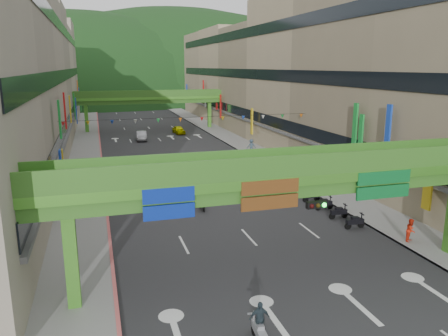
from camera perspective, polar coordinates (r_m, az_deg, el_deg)
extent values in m
cube|color=#28282B|center=(65.83, -7.92, 3.15)|extent=(18.00, 140.00, 0.02)
cube|color=gray|center=(65.15, -17.53, 2.61)|extent=(4.00, 140.00, 0.15)
cube|color=gray|center=(68.28, 1.26, 3.68)|extent=(4.00, 140.00, 0.15)
cube|color=#CC5959|center=(65.13, -15.86, 2.73)|extent=(0.20, 140.00, 0.18)
cube|color=gray|center=(67.73, -0.28, 3.62)|extent=(0.20, 140.00, 0.18)
cube|color=#9E937F|center=(64.88, -25.30, 10.32)|extent=(12.00, 95.00, 19.00)
cube|color=black|center=(64.64, -19.52, 6.09)|extent=(0.08, 90.25, 1.40)
cube|color=black|center=(64.25, -19.93, 11.40)|extent=(0.08, 90.25, 1.40)
cube|color=black|center=(64.42, -20.37, 16.72)|extent=(0.08, 90.25, 1.40)
cube|color=gray|center=(70.21, 7.66, 11.57)|extent=(12.00, 95.00, 19.00)
cube|color=black|center=(68.33, 2.85, 7.17)|extent=(0.08, 90.25, 1.40)
cube|color=black|center=(67.97, 2.91, 12.21)|extent=(0.08, 90.25, 1.40)
cube|color=black|center=(68.13, 2.97, 17.26)|extent=(0.08, 90.25, 1.40)
cube|color=#4C9E2D|center=(22.96, 8.50, -1.09)|extent=(28.00, 2.20, 0.50)
cube|color=#387223|center=(23.12, 8.45, -2.53)|extent=(28.00, 1.76, 0.70)
cube|color=#4C9E2D|center=(22.10, -19.29, -11.51)|extent=(0.60, 0.60, 4.80)
cube|color=#387223|center=(21.87, 9.71, 0.30)|extent=(28.00, 0.12, 1.10)
cube|color=#387223|center=(23.71, 7.52, 1.37)|extent=(28.00, 0.12, 1.10)
cube|color=navy|center=(20.28, -7.20, -4.75)|extent=(2.40, 0.12, 1.50)
cube|color=#593314|center=(21.59, 6.03, -3.60)|extent=(3.00, 0.12, 1.50)
cube|color=#0C5926|center=(24.74, 20.10, -2.17)|extent=(3.20, 0.12, 1.50)
cube|color=black|center=(22.69, 12.00, -4.70)|extent=(1.10, 0.28, 0.35)
cube|color=#4C9E2D|center=(79.91, -9.70, 8.99)|extent=(28.00, 2.20, 0.50)
cube|color=#387223|center=(79.96, -9.68, 8.56)|extent=(28.00, 1.76, 0.70)
cube|color=#4C9E2D|center=(79.67, -17.52, 6.14)|extent=(0.60, 0.60, 4.80)
cube|color=#4C9E2D|center=(82.25, -1.93, 6.94)|extent=(0.60, 0.60, 4.80)
cube|color=#387223|center=(78.83, -9.63, 9.52)|extent=(28.00, 0.12, 1.10)
cube|color=#387223|center=(80.89, -9.81, 9.60)|extent=(28.00, 0.12, 1.10)
ellipsoid|color=#1C4419|center=(174.61, -18.43, 8.81)|extent=(168.00, 140.00, 112.00)
ellipsoid|color=#1C4419|center=(197.51, -6.45, 9.82)|extent=(208.00, 176.00, 128.00)
cylinder|color=black|center=(45.45, -4.31, 6.64)|extent=(26.00, 0.03, 0.03)
cone|color=red|center=(44.58, -20.28, 5.41)|extent=(0.36, 0.36, 0.40)
cone|color=gold|center=(44.48, -17.35, 5.62)|extent=(0.36, 0.36, 0.40)
cone|color=#193FB2|center=(44.51, -14.42, 5.80)|extent=(0.36, 0.36, 0.40)
cone|color=silver|center=(44.64, -11.49, 5.98)|extent=(0.36, 0.36, 0.40)
cone|color=#198C33|center=(44.89, -8.59, 6.13)|extent=(0.36, 0.36, 0.40)
cone|color=orange|center=(45.26, -5.72, 6.27)|extent=(0.36, 0.36, 0.40)
cone|color=red|center=(45.73, -2.91, 6.39)|extent=(0.36, 0.36, 0.40)
cone|color=gold|center=(46.31, -0.16, 6.49)|extent=(0.36, 0.36, 0.40)
cone|color=#193FB2|center=(46.99, 2.52, 6.58)|extent=(0.36, 0.36, 0.40)
cone|color=silver|center=(47.77, 5.12, 6.64)|extent=(0.36, 0.36, 0.40)
cone|color=#198C33|center=(48.65, 7.63, 6.70)|extent=(0.36, 0.36, 0.40)
cone|color=orange|center=(49.61, 10.05, 6.74)|extent=(0.36, 0.36, 0.40)
cube|color=black|center=(35.77, -5.34, -4.45)|extent=(0.45, 1.32, 0.35)
cube|color=black|center=(35.70, -5.35, -4.07)|extent=(0.34, 0.57, 0.18)
cube|color=black|center=(36.14, -5.59, -3.45)|extent=(0.55, 0.10, 0.06)
cylinder|color=black|center=(36.37, -5.56, -4.65)|extent=(0.14, 0.51, 0.50)
cylinder|color=black|center=(35.36, -5.09, -5.17)|extent=(0.14, 0.51, 0.50)
imported|color=#455362|center=(35.58, -5.36, -3.46)|extent=(0.65, 0.45, 1.69)
cube|color=black|center=(35.32, -2.93, -4.64)|extent=(0.41, 1.32, 0.35)
cube|color=black|center=(35.25, -2.94, -4.25)|extent=(0.33, 0.56, 0.18)
cube|color=black|center=(35.68, -3.19, -3.62)|extent=(0.55, 0.09, 0.06)
cylinder|color=black|center=(35.92, -3.17, -4.84)|extent=(0.12, 0.50, 0.50)
cylinder|color=black|center=(34.92, -2.67, -5.37)|extent=(0.12, 0.50, 0.50)
imported|color=maroon|center=(35.15, -2.94, -3.74)|extent=(0.78, 0.62, 1.55)
cube|color=gray|center=(19.56, 4.64, -20.41)|extent=(0.47, 1.33, 0.35)
cube|color=gray|center=(19.42, 4.65, -19.79)|extent=(0.35, 0.58, 0.18)
cube|color=gray|center=(19.70, 3.92, -18.39)|extent=(0.55, 0.11, 0.06)
cylinder|color=black|center=(20.13, 3.88, -20.33)|extent=(0.15, 0.51, 0.50)
imported|color=#243138|center=(19.25, 4.67, -19.02)|extent=(0.92, 0.45, 1.52)
cube|color=maroon|center=(43.26, -9.18, -1.45)|extent=(0.61, 1.34, 0.35)
cube|color=maroon|center=(43.20, -9.19, -1.13)|extent=(0.41, 0.60, 0.18)
cube|color=maroon|center=(43.64, -9.44, -0.65)|extent=(0.55, 0.17, 0.06)
cylinder|color=black|center=(43.84, -9.40, -1.66)|extent=(0.20, 0.51, 0.50)
cylinder|color=black|center=(42.83, -8.92, -2.00)|extent=(0.20, 0.51, 0.50)
imported|color=#4A4851|center=(43.09, -9.21, -0.54)|extent=(0.98, 0.74, 1.81)
cube|color=black|center=(32.70, 16.72, -6.69)|extent=(1.31, 0.40, 0.35)
cube|color=black|center=(32.62, 16.75, -6.28)|extent=(0.56, 0.32, 0.18)
cube|color=black|center=(32.85, 17.57, -5.74)|extent=(0.08, 0.55, 0.06)
cylinder|color=black|center=(33.11, 17.47, -7.05)|extent=(0.50, 0.12, 0.50)
cylinder|color=black|center=(32.50, 15.89, -7.32)|extent=(0.50, 0.12, 0.50)
cube|color=black|center=(34.45, 14.74, -5.55)|extent=(1.31, 0.40, 0.35)
cube|color=black|center=(34.37, 14.76, -5.15)|extent=(0.56, 0.32, 0.18)
cube|color=black|center=(34.59, 15.55, -4.65)|extent=(0.08, 0.55, 0.06)
cylinder|color=black|center=(34.84, 15.47, -5.90)|extent=(0.50, 0.12, 0.50)
cylinder|color=black|center=(34.25, 13.93, -6.14)|extent=(0.50, 0.12, 0.50)
cube|color=black|center=(36.24, 12.95, -4.50)|extent=(1.31, 0.40, 0.35)
cube|color=black|center=(36.17, 12.97, -4.13)|extent=(0.56, 0.32, 0.18)
cube|color=black|center=(36.38, 13.74, -3.66)|extent=(0.08, 0.55, 0.06)
cylinder|color=black|center=(36.61, 13.67, -4.85)|extent=(0.50, 0.12, 0.50)
cylinder|color=black|center=(36.06, 12.18, -5.06)|extent=(0.50, 0.12, 0.50)
cube|color=black|center=(38.08, 11.35, -3.56)|extent=(1.31, 0.40, 0.35)
cube|color=black|center=(38.01, 11.36, -3.20)|extent=(0.56, 0.32, 0.18)
cube|color=black|center=(38.21, 12.10, -2.76)|extent=(0.08, 0.55, 0.06)
cylinder|color=black|center=(38.44, 12.04, -3.90)|extent=(0.50, 0.12, 0.50)
cylinder|color=black|center=(37.90, 10.60, -4.08)|extent=(0.50, 0.12, 0.50)
cube|color=black|center=(39.96, 9.89, -2.70)|extent=(1.31, 0.40, 0.35)
cube|color=black|center=(39.89, 9.90, -2.36)|extent=(0.56, 0.32, 0.18)
cube|color=black|center=(40.08, 10.61, -1.94)|extent=(0.08, 0.55, 0.06)
cylinder|color=black|center=(40.30, 10.56, -3.04)|extent=(0.50, 0.12, 0.50)
cylinder|color=black|center=(39.79, 9.17, -3.19)|extent=(0.50, 0.12, 0.50)
imported|color=#9B9BA1|center=(69.38, -10.72, 4.15)|extent=(1.89, 4.49, 1.44)
imported|color=#D8D601|center=(75.26, -5.94, 4.97)|extent=(1.92, 4.06, 1.34)
imported|color=red|center=(31.28, 23.20, -7.73)|extent=(0.94, 0.90, 1.53)
imported|color=black|center=(43.89, 13.74, -1.17)|extent=(0.95, 0.57, 1.51)
imported|color=#344755|center=(57.93, 3.58, 2.76)|extent=(0.92, 0.70, 1.77)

